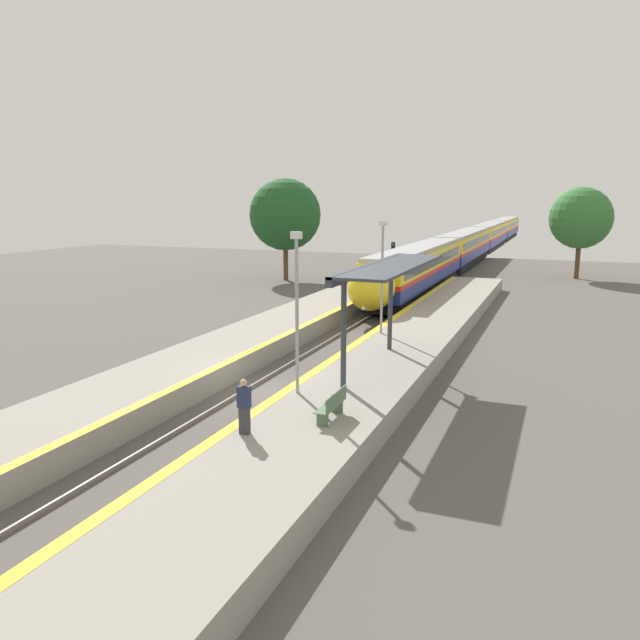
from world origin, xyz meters
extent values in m
plane|color=#56514C|center=(0.00, 0.00, 0.00)|extent=(120.00, 120.00, 0.00)
cube|color=slate|center=(-0.72, 0.00, 0.07)|extent=(0.08, 90.00, 0.15)
cube|color=slate|center=(0.72, 0.00, 0.07)|extent=(0.08, 90.00, 0.15)
cube|color=black|center=(0.00, 26.64, 0.62)|extent=(2.52, 20.25, 0.81)
cube|color=navy|center=(0.00, 26.64, 1.47)|extent=(2.86, 22.01, 0.88)
cube|color=red|center=(0.00, 26.64, 2.05)|extent=(2.88, 22.01, 0.30)
cube|color=yellow|center=(0.00, 26.64, 2.87)|extent=(2.86, 22.01, 1.33)
cube|color=black|center=(0.00, 26.64, 2.80)|extent=(2.89, 20.25, 0.73)
cube|color=#9E9EA3|center=(0.00, 26.64, 3.68)|extent=(2.58, 22.01, 0.30)
cylinder|color=black|center=(-0.72, 18.71, 0.48)|extent=(0.12, 0.95, 0.95)
cylinder|color=black|center=(0.72, 18.71, 0.48)|extent=(0.12, 0.95, 0.95)
cylinder|color=black|center=(-0.72, 20.91, 0.48)|extent=(0.12, 0.95, 0.95)
cylinder|color=black|center=(0.72, 20.91, 0.48)|extent=(0.12, 0.95, 0.95)
cylinder|color=black|center=(-0.72, 32.36, 0.48)|extent=(0.12, 0.95, 0.95)
cylinder|color=black|center=(0.72, 32.36, 0.48)|extent=(0.12, 0.95, 0.95)
cylinder|color=black|center=(-0.72, 34.56, 0.48)|extent=(0.12, 0.95, 0.95)
cylinder|color=black|center=(0.72, 34.56, 0.48)|extent=(0.12, 0.95, 0.95)
ellipsoid|color=yellow|center=(0.00, 14.28, 2.28)|extent=(2.75, 4.05, 2.76)
ellipsoid|color=black|center=(0.00, 13.77, 2.73)|extent=(2.00, 2.36, 1.40)
sphere|color=#F9F4CC|center=(0.00, 12.76, 1.28)|extent=(0.24, 0.24, 0.24)
cube|color=black|center=(0.00, 49.45, 0.62)|extent=(2.52, 20.25, 0.81)
cube|color=navy|center=(0.00, 49.45, 1.47)|extent=(2.86, 22.01, 0.88)
cube|color=red|center=(0.00, 49.45, 2.05)|extent=(2.88, 22.01, 0.30)
cube|color=yellow|center=(0.00, 49.45, 2.87)|extent=(2.86, 22.01, 1.33)
cube|color=black|center=(0.00, 49.45, 2.80)|extent=(2.89, 20.25, 0.73)
cube|color=#9E9EA3|center=(0.00, 49.45, 3.68)|extent=(2.58, 22.01, 0.30)
cylinder|color=black|center=(-0.72, 41.52, 0.48)|extent=(0.12, 0.95, 0.95)
cylinder|color=black|center=(0.72, 41.52, 0.48)|extent=(0.12, 0.95, 0.95)
cylinder|color=black|center=(-0.72, 43.72, 0.48)|extent=(0.12, 0.95, 0.95)
cylinder|color=black|center=(0.72, 43.72, 0.48)|extent=(0.12, 0.95, 0.95)
cylinder|color=black|center=(-0.72, 55.17, 0.48)|extent=(0.12, 0.95, 0.95)
cylinder|color=black|center=(0.72, 55.17, 0.48)|extent=(0.12, 0.95, 0.95)
cylinder|color=black|center=(-0.72, 57.37, 0.48)|extent=(0.12, 0.95, 0.95)
cylinder|color=black|center=(0.72, 57.37, 0.48)|extent=(0.12, 0.95, 0.95)
cube|color=black|center=(0.00, 72.26, 0.62)|extent=(2.52, 20.25, 0.81)
cube|color=navy|center=(0.00, 72.26, 1.47)|extent=(2.86, 22.01, 0.88)
cube|color=red|center=(0.00, 72.26, 2.05)|extent=(2.88, 22.01, 0.30)
cube|color=yellow|center=(0.00, 72.26, 2.87)|extent=(2.86, 22.01, 1.33)
cube|color=black|center=(0.00, 72.26, 2.80)|extent=(2.89, 20.25, 0.73)
cube|color=#9E9EA3|center=(0.00, 72.26, 3.68)|extent=(2.58, 22.01, 0.30)
cylinder|color=black|center=(-0.72, 64.34, 0.48)|extent=(0.12, 0.95, 0.95)
cylinder|color=black|center=(0.72, 64.34, 0.48)|extent=(0.12, 0.95, 0.95)
cylinder|color=black|center=(-0.72, 66.54, 0.48)|extent=(0.12, 0.95, 0.95)
cylinder|color=black|center=(0.72, 66.54, 0.48)|extent=(0.12, 0.95, 0.95)
cylinder|color=black|center=(-0.72, 77.98, 0.48)|extent=(0.12, 0.95, 0.95)
cylinder|color=black|center=(0.72, 77.98, 0.48)|extent=(0.12, 0.95, 0.95)
cylinder|color=black|center=(-0.72, 80.18, 0.48)|extent=(0.12, 0.95, 0.95)
cylinder|color=black|center=(0.72, 80.18, 0.48)|extent=(0.12, 0.95, 0.95)
cube|color=black|center=(0.00, 95.07, 0.62)|extent=(2.52, 20.25, 0.81)
cube|color=navy|center=(0.00, 95.07, 1.47)|extent=(2.86, 22.01, 0.88)
cube|color=red|center=(0.00, 95.07, 2.05)|extent=(2.88, 22.01, 0.30)
cube|color=yellow|center=(0.00, 95.07, 2.87)|extent=(2.86, 22.01, 1.33)
cube|color=black|center=(0.00, 95.07, 2.80)|extent=(2.89, 20.25, 0.73)
cube|color=#9E9EA3|center=(0.00, 95.07, 3.68)|extent=(2.58, 22.01, 0.30)
cylinder|color=black|center=(-0.72, 87.15, 0.48)|extent=(0.12, 0.95, 0.95)
cylinder|color=black|center=(0.72, 87.15, 0.48)|extent=(0.12, 0.95, 0.95)
cylinder|color=black|center=(-0.72, 89.35, 0.48)|extent=(0.12, 0.95, 0.95)
cylinder|color=black|center=(0.72, 89.35, 0.48)|extent=(0.12, 0.95, 0.95)
cylinder|color=black|center=(-0.72, 100.80, 0.48)|extent=(0.12, 0.95, 0.95)
cylinder|color=black|center=(0.72, 100.80, 0.48)|extent=(0.12, 0.95, 0.95)
cylinder|color=black|center=(-0.72, 103.00, 0.48)|extent=(0.12, 0.95, 0.95)
cylinder|color=black|center=(0.72, 103.00, 0.48)|extent=(0.12, 0.95, 0.95)
cube|color=gray|center=(3.79, 0.00, 0.46)|extent=(4.13, 64.00, 0.93)
cube|color=yellow|center=(1.93, 0.00, 0.93)|extent=(0.40, 64.00, 0.01)
cube|color=gray|center=(-3.70, 0.00, 0.46)|extent=(3.95, 64.00, 0.93)
cube|color=yellow|center=(-1.93, 0.00, 0.93)|extent=(0.40, 64.00, 0.01)
cube|color=#4C6B4C|center=(4.37, -4.78, 1.14)|extent=(0.36, 0.06, 0.42)
cube|color=#4C6B4C|center=(4.37, -3.50, 1.14)|extent=(0.36, 0.06, 0.42)
cube|color=#4C6B4C|center=(4.37, -4.14, 1.36)|extent=(0.44, 1.70, 0.03)
cube|color=#4C6B4C|center=(4.57, -4.14, 1.60)|extent=(0.04, 1.70, 0.44)
cube|color=#333338|center=(2.51, -6.14, 1.32)|extent=(0.28, 0.20, 0.79)
cube|color=navy|center=(2.51, -6.14, 2.02)|extent=(0.36, 0.22, 0.62)
sphere|color=tan|center=(2.51, -6.14, 2.44)|extent=(0.21, 0.21, 0.21)
cylinder|color=#59595E|center=(-2.45, 28.11, 1.65)|extent=(0.14, 0.14, 3.30)
cube|color=black|center=(-2.45, 28.11, 3.65)|extent=(0.28, 0.20, 0.70)
sphere|color=#1ED833|center=(-2.45, 28.00, 3.82)|extent=(0.14, 0.14, 0.14)
sphere|color=#330A0A|center=(-2.45, 28.00, 3.48)|extent=(0.14, 0.14, 0.14)
cylinder|color=#9E9EA3|center=(2.37, -2.08, 3.58)|extent=(0.12, 0.12, 5.30)
cube|color=silver|center=(2.37, -2.08, 6.35)|extent=(0.36, 0.20, 0.24)
cylinder|color=#9E9EA3|center=(2.37, 8.23, 3.58)|extent=(0.12, 0.12, 5.30)
cube|color=silver|center=(2.37, 8.23, 6.35)|extent=(0.36, 0.20, 0.24)
cylinder|color=#333842|center=(3.65, -0.95, 2.86)|extent=(0.20, 0.20, 3.86)
cylinder|color=#333842|center=(3.65, 5.17, 2.86)|extent=(0.20, 0.20, 3.86)
cube|color=#333842|center=(3.65, 2.11, 4.89)|extent=(0.24, 9.13, 0.36)
cube|color=#333842|center=(4.55, 2.11, 5.01)|extent=(2.00, 9.13, 0.10)
cylinder|color=brown|center=(-13.38, 31.04, 1.70)|extent=(0.44, 0.44, 3.40)
sphere|color=#1E5123|center=(-13.38, 31.04, 6.00)|extent=(6.49, 6.49, 6.49)
cylinder|color=brown|center=(11.60, 42.19, 1.69)|extent=(0.44, 0.44, 3.38)
sphere|color=#337033|center=(11.60, 42.19, 5.65)|extent=(5.68, 5.68, 5.68)
camera|label=1|loc=(10.77, -21.03, 7.60)|focal=35.00mm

